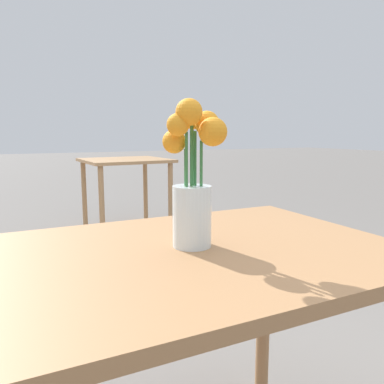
% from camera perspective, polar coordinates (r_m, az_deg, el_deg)
% --- Properties ---
extents(table_front, '(0.99, 0.73, 0.73)m').
position_cam_1_polar(table_front, '(0.95, 0.92, -14.69)').
color(table_front, '#9E7047').
rests_on(table_front, ground_plane).
extents(flower_vase, '(0.14, 0.13, 0.35)m').
position_cam_1_polar(flower_vase, '(0.89, 0.16, 0.96)').
color(flower_vase, silver).
rests_on(flower_vase, table_front).
extents(table_back, '(0.86, 0.82, 0.75)m').
position_cam_1_polar(table_back, '(3.94, -10.11, 3.31)').
color(table_back, tan).
rests_on(table_back, ground_plane).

